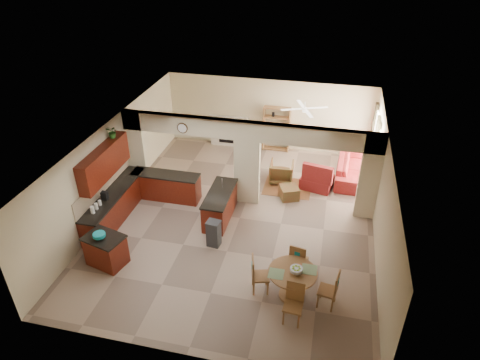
% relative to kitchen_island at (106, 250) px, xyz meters
% --- Properties ---
extents(floor, '(10.00, 10.00, 0.00)m').
position_rel_kitchen_island_xyz_m(floor, '(2.99, 2.76, -0.44)').
color(floor, gray).
rests_on(floor, ground).
extents(ceiling, '(10.00, 10.00, 0.00)m').
position_rel_kitchen_island_xyz_m(ceiling, '(2.99, 2.76, 2.36)').
color(ceiling, white).
rests_on(ceiling, wall_back).
extents(wall_back, '(8.00, 0.00, 8.00)m').
position_rel_kitchen_island_xyz_m(wall_back, '(2.99, 7.76, 0.96)').
color(wall_back, beige).
rests_on(wall_back, floor).
extents(wall_front, '(8.00, 0.00, 8.00)m').
position_rel_kitchen_island_xyz_m(wall_front, '(2.99, -2.24, 0.96)').
color(wall_front, beige).
rests_on(wall_front, floor).
extents(wall_left, '(0.00, 10.00, 10.00)m').
position_rel_kitchen_island_xyz_m(wall_left, '(-1.01, 2.76, 0.96)').
color(wall_left, beige).
rests_on(wall_left, floor).
extents(wall_right, '(0.00, 10.00, 10.00)m').
position_rel_kitchen_island_xyz_m(wall_right, '(6.99, 2.76, 0.96)').
color(wall_right, beige).
rests_on(wall_right, floor).
extents(partition_left_pier, '(0.60, 0.25, 2.80)m').
position_rel_kitchen_island_xyz_m(partition_left_pier, '(-0.71, 3.76, 0.96)').
color(partition_left_pier, beige).
rests_on(partition_left_pier, floor).
extents(partition_center_pier, '(0.80, 0.25, 2.20)m').
position_rel_kitchen_island_xyz_m(partition_center_pier, '(2.99, 3.76, 0.66)').
color(partition_center_pier, beige).
rests_on(partition_center_pier, floor).
extents(partition_right_pier, '(0.60, 0.25, 2.80)m').
position_rel_kitchen_island_xyz_m(partition_right_pier, '(6.69, 3.76, 0.96)').
color(partition_right_pier, beige).
rests_on(partition_right_pier, floor).
extents(partition_header, '(8.00, 0.25, 0.60)m').
position_rel_kitchen_island_xyz_m(partition_header, '(2.99, 3.76, 2.06)').
color(partition_header, beige).
rests_on(partition_header, partition_center_pier).
extents(kitchen_counter, '(2.52, 3.29, 1.48)m').
position_rel_kitchen_island_xyz_m(kitchen_counter, '(-0.28, 2.51, 0.02)').
color(kitchen_counter, '#3E0907').
rests_on(kitchen_counter, floor).
extents(upper_cabinets, '(0.35, 2.40, 0.90)m').
position_rel_kitchen_island_xyz_m(upper_cabinets, '(-0.83, 1.96, 1.48)').
color(upper_cabinets, '#3E0907').
rests_on(upper_cabinets, wall_left).
extents(peninsula, '(0.70, 1.85, 0.91)m').
position_rel_kitchen_island_xyz_m(peninsula, '(2.39, 2.64, 0.02)').
color(peninsula, '#3E0907').
rests_on(peninsula, floor).
extents(wall_clock, '(0.34, 0.03, 0.34)m').
position_rel_kitchen_island_xyz_m(wall_clock, '(0.99, 3.61, 2.01)').
color(wall_clock, '#52371B').
rests_on(wall_clock, partition_header).
extents(rug, '(1.60, 1.30, 0.01)m').
position_rel_kitchen_island_xyz_m(rug, '(4.19, 4.86, -0.44)').
color(rug, '#925D35').
rests_on(rug, floor).
extents(fireplace, '(1.60, 0.35, 1.20)m').
position_rel_kitchen_island_xyz_m(fireplace, '(1.39, 7.59, 0.17)').
color(fireplace, beige).
rests_on(fireplace, floor).
extents(shelving_unit, '(1.00, 0.32, 1.80)m').
position_rel_kitchen_island_xyz_m(shelving_unit, '(3.34, 7.58, 0.46)').
color(shelving_unit, brown).
rests_on(shelving_unit, floor).
extents(window_a, '(0.02, 0.90, 1.90)m').
position_rel_kitchen_island_xyz_m(window_a, '(6.96, 5.06, 0.76)').
color(window_a, white).
rests_on(window_a, wall_right).
extents(window_b, '(0.02, 0.90, 1.90)m').
position_rel_kitchen_island_xyz_m(window_b, '(6.96, 6.76, 0.76)').
color(window_b, white).
rests_on(window_b, wall_right).
extents(glazed_door, '(0.02, 0.70, 2.10)m').
position_rel_kitchen_island_xyz_m(glazed_door, '(6.96, 5.91, 0.61)').
color(glazed_door, white).
rests_on(glazed_door, wall_right).
extents(drape_a_left, '(0.10, 0.28, 2.30)m').
position_rel_kitchen_island_xyz_m(drape_a_left, '(6.92, 4.46, 0.76)').
color(drape_a_left, '#3F1F19').
rests_on(drape_a_left, wall_right).
extents(drape_a_right, '(0.10, 0.28, 2.30)m').
position_rel_kitchen_island_xyz_m(drape_a_right, '(6.92, 5.66, 0.76)').
color(drape_a_right, '#3F1F19').
rests_on(drape_a_right, wall_right).
extents(drape_b_left, '(0.10, 0.28, 2.30)m').
position_rel_kitchen_island_xyz_m(drape_b_left, '(6.92, 6.16, 0.76)').
color(drape_b_left, '#3F1F19').
rests_on(drape_b_left, wall_right).
extents(drape_b_right, '(0.10, 0.28, 2.30)m').
position_rel_kitchen_island_xyz_m(drape_b_right, '(6.92, 7.36, 0.76)').
color(drape_b_right, '#3F1F19').
rests_on(drape_b_right, wall_right).
extents(ceiling_fan, '(1.00, 1.00, 0.10)m').
position_rel_kitchen_island_xyz_m(ceiling_fan, '(4.49, 5.76, 2.12)').
color(ceiling_fan, white).
rests_on(ceiling_fan, ceiling).
extents(kitchen_island, '(1.16, 0.95, 0.87)m').
position_rel_kitchen_island_xyz_m(kitchen_island, '(0.00, 0.00, 0.00)').
color(kitchen_island, '#3E0907').
rests_on(kitchen_island, floor).
extents(teal_bowl, '(0.32, 0.32, 0.15)m').
position_rel_kitchen_island_xyz_m(teal_bowl, '(-0.06, -0.06, 0.51)').
color(teal_bowl, teal).
rests_on(teal_bowl, kitchen_island).
extents(trash_can, '(0.39, 0.34, 0.74)m').
position_rel_kitchen_island_xyz_m(trash_can, '(2.56, 1.36, -0.07)').
color(trash_can, '#2A2A2D').
rests_on(trash_can, floor).
extents(dining_table, '(1.17, 1.17, 0.80)m').
position_rel_kitchen_island_xyz_m(dining_table, '(4.92, -0.08, 0.08)').
color(dining_table, brown).
rests_on(dining_table, floor).
extents(fruit_bowl, '(0.30, 0.30, 0.16)m').
position_rel_kitchen_island_xyz_m(fruit_bowl, '(5.00, -0.10, 0.43)').
color(fruit_bowl, '#8FC229').
rests_on(fruit_bowl, dining_table).
extents(sofa, '(2.54, 1.11, 0.73)m').
position_rel_kitchen_island_xyz_m(sofa, '(6.29, 6.05, -0.08)').
color(sofa, maroon).
rests_on(sofa, floor).
extents(chaise, '(1.17, 1.03, 0.41)m').
position_rel_kitchen_island_xyz_m(chaise, '(5.15, 5.11, -0.24)').
color(chaise, maroon).
rests_on(chaise, floor).
extents(armchair, '(0.82, 0.84, 0.74)m').
position_rel_kitchen_island_xyz_m(armchair, '(3.90, 5.23, -0.07)').
color(armchair, maroon).
rests_on(armchair, floor).
extents(ottoman, '(0.75, 0.75, 0.42)m').
position_rel_kitchen_island_xyz_m(ottoman, '(4.31, 4.22, -0.23)').
color(ottoman, maroon).
rests_on(ottoman, floor).
extents(plant, '(0.40, 0.37, 0.38)m').
position_rel_kitchen_island_xyz_m(plant, '(-0.83, 2.67, 2.12)').
color(plant, '#134914').
rests_on(plant, upper_cabinets).
extents(chair_north, '(0.49, 0.49, 1.02)m').
position_rel_kitchen_island_xyz_m(chair_north, '(4.98, 0.64, 0.11)').
color(chair_north, brown).
rests_on(chair_north, floor).
extents(chair_east, '(0.49, 0.49, 1.02)m').
position_rel_kitchen_island_xyz_m(chair_east, '(5.85, -0.19, 0.11)').
color(chair_east, brown).
rests_on(chair_east, floor).
extents(chair_south, '(0.45, 0.45, 1.02)m').
position_rel_kitchen_island_xyz_m(chair_south, '(5.05, -0.74, 0.11)').
color(chair_south, brown).
rests_on(chair_south, floor).
extents(chair_west, '(0.51, 0.51, 1.02)m').
position_rel_kitchen_island_xyz_m(chair_west, '(4.07, -0.07, 0.11)').
color(chair_west, brown).
rests_on(chair_west, floor).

